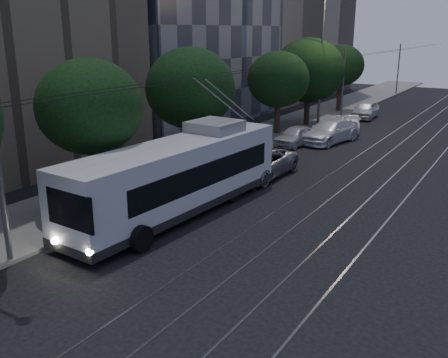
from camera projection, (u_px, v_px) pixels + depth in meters
ground at (200, 256)px, 17.48m from camera, size 120.00×120.00×0.00m
sidewalk at (268, 134)px, 37.52m from camera, size 5.00×90.00×0.15m
tram_rails at (405, 151)px, 32.50m from camera, size 4.52×90.00×0.02m
overhead_wires at (301, 91)px, 35.27m from camera, size 2.23×90.00×6.00m
trolleybus at (180, 176)px, 21.16m from camera, size 3.14×12.13×5.63m
pickup_silver at (259, 164)px, 26.63m from camera, size 2.52×5.39×1.49m
car_white_a at (296, 136)px, 33.95m from camera, size 2.04×4.10×1.34m
car_white_b at (330, 131)px, 34.92m from camera, size 3.21×5.72×1.57m
car_white_c at (350, 124)px, 38.61m from camera, size 2.50×3.93×1.22m
car_white_d at (366, 110)px, 44.37m from camera, size 2.03×4.50×1.50m
tree_1 at (90, 107)px, 20.68m from camera, size 4.44×4.44×6.55m
tree_2 at (190, 88)px, 27.35m from camera, size 4.95×4.95×6.76m
tree_3 at (278, 80)px, 36.48m from camera, size 4.56×4.56×6.16m
tree_4 at (309, 70)px, 39.77m from camera, size 5.66×5.66×7.04m
tree_5 at (341, 66)px, 46.77m from camera, size 4.27×4.27×6.31m
streetlamp_far at (328, 42)px, 37.64m from camera, size 2.68×0.44×11.22m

